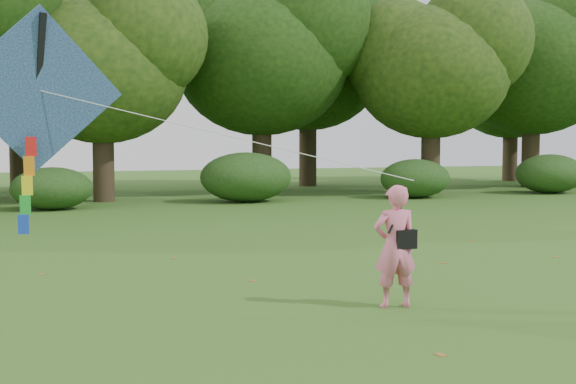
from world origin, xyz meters
name	(u,v)px	position (x,y,z in m)	size (l,w,h in m)	color
ground	(431,314)	(0.00, 0.00, 0.00)	(100.00, 100.00, 0.00)	#265114
man_kite_flyer	(395,246)	(-0.26, 0.50, 0.83)	(0.61, 0.40, 1.67)	pink
crossbody_bag	(404,238)	(-0.15, 0.47, 0.94)	(0.43, 0.20, 0.69)	black
flying_kite	(38,94)	(-4.75, 2.12, 2.88)	(5.86, 2.03, 3.01)	#255EA3
tree_line	(182,64)	(1.67, 22.88, 5.60)	(54.70, 15.30, 9.48)	#3A2D1E
shrub_band	(148,182)	(-0.72, 17.60, 0.86)	(39.15, 3.22, 1.88)	#264919
fallen_leaves	(375,272)	(0.72, 2.99, 0.01)	(9.72, 14.63, 0.01)	olive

